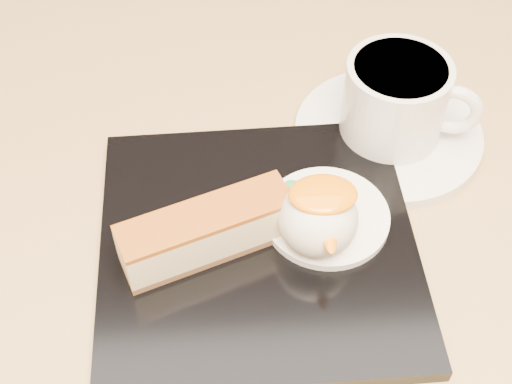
{
  "coord_description": "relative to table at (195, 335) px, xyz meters",
  "views": [
    {
      "loc": [
        0.03,
        -0.31,
        1.13
      ],
      "look_at": [
        0.05,
        -0.0,
        0.76
      ],
      "focal_mm": 50.0,
      "sensor_mm": 36.0,
      "label": 1
    }
  ],
  "objects": [
    {
      "name": "cream_smear",
      "position": [
        0.1,
        -0.01,
        0.17
      ],
      "size": [
        0.09,
        0.09,
        0.01
      ],
      "primitive_type": "cylinder",
      "color": "white",
      "rests_on": "dessert_plate"
    },
    {
      "name": "table",
      "position": [
        0.0,
        0.0,
        0.0
      ],
      "size": [
        0.8,
        0.8,
        0.72
      ],
      "color": "black",
      "rests_on": "ground"
    },
    {
      "name": "coffee_cup",
      "position": [
        0.17,
        0.08,
        0.2
      ],
      "size": [
        0.1,
        0.08,
        0.06
      ],
      "rotation": [
        0.0,
        0.0,
        -0.33
      ],
      "color": "white",
      "rests_on": "saucer"
    },
    {
      "name": "cheesecake",
      "position": [
        0.02,
        -0.03,
        0.19
      ],
      "size": [
        0.12,
        0.07,
        0.04
      ],
      "rotation": [
        0.0,
        0.0,
        0.36
      ],
      "color": "brown",
      "rests_on": "dessert_plate"
    },
    {
      "name": "dessert_plate",
      "position": [
        0.05,
        -0.02,
        0.16
      ],
      "size": [
        0.22,
        0.22,
        0.01
      ],
      "primitive_type": "cube",
      "rotation": [
        0.0,
        0.0,
        0.02
      ],
      "color": "black",
      "rests_on": "table"
    },
    {
      "name": "mango_sauce",
      "position": [
        0.1,
        -0.02,
        0.22
      ],
      "size": [
        0.05,
        0.03,
        0.01
      ],
      "primitive_type": "ellipsoid",
      "color": "orange",
      "rests_on": "ice_cream_scoop"
    },
    {
      "name": "ice_cream_scoop",
      "position": [
        0.09,
        -0.03,
        0.19
      ],
      "size": [
        0.05,
        0.05,
        0.05
      ],
      "primitive_type": "sphere",
      "color": "white",
      "rests_on": "cream_smear"
    },
    {
      "name": "saucer",
      "position": [
        0.17,
        0.08,
        0.16
      ],
      "size": [
        0.15,
        0.15,
        0.01
      ],
      "primitive_type": "cylinder",
      "color": "white",
      "rests_on": "table"
    },
    {
      "name": "mint_sprig",
      "position": [
        0.08,
        0.02,
        0.17
      ],
      "size": [
        0.04,
        0.03,
        0.0
      ],
      "color": "green",
      "rests_on": "cream_smear"
    }
  ]
}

